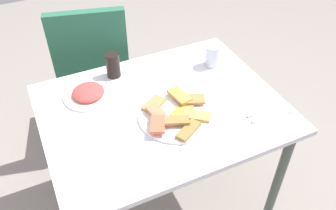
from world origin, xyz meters
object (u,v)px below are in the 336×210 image
dining_table (162,121)px  spoon (267,111)px  drinking_glass (212,56)px  fork (272,116)px  salad_plate_greens (88,93)px  dining_chair (94,66)px  paper_napkin (269,114)px  pide_platter (177,114)px  soda_can (113,65)px

dining_table → spoon: bearing=-29.5°
drinking_glass → spoon: 0.41m
fork → salad_plate_greens: bearing=150.1°
dining_chair → paper_napkin: size_ratio=5.98×
dining_table → drinking_glass: drinking_glass is taller
pide_platter → soda_can: soda_can is taller
dining_table → salad_plate_greens: 0.35m
spoon → dining_table: bearing=156.4°
paper_napkin → drinking_glass: bearing=94.9°
salad_plate_greens → fork: size_ratio=1.16×
soda_can → spoon: soda_can is taller
dining_chair → drinking_glass: dining_chair is taller
dining_chair → spoon: dining_chair is taller
dining_table → dining_chair: bearing=101.7°
dining_table → soda_can: size_ratio=8.41×
dining_chair → salad_plate_greens: size_ratio=4.15×
salad_plate_greens → soda_can: 0.19m
salad_plate_greens → paper_napkin: (0.66, -0.44, -0.01)m
dining_table → salad_plate_greens: (-0.27, 0.21, 0.10)m
dining_chair → pide_platter: (0.17, -0.75, 0.19)m
pide_platter → fork: size_ratio=1.71×
spoon → pide_platter: bearing=164.9°
dining_table → fork: 0.48m
dining_chair → fork: dining_chair is taller
fork → spoon: (0.00, 0.04, 0.00)m
pide_platter → paper_napkin: pide_platter is taller
pide_platter → salad_plate_greens: same height
soda_can → drinking_glass: soda_can is taller
pide_platter → drinking_glass: bearing=39.1°
dining_table → pide_platter: 0.13m
soda_can → fork: 0.76m
pide_platter → paper_napkin: size_ratio=2.12×
dining_table → paper_napkin: bearing=-31.4°
drinking_glass → paper_napkin: bearing=-85.1°
paper_napkin → fork: fork is taller
salad_plate_greens → dining_table: bearing=-37.2°
pide_platter → dining_chair: bearing=102.5°
pide_platter → drinking_glass: (0.33, 0.27, 0.04)m
pide_platter → spoon: pide_platter is taller
dining_chair → soda_can: 0.44m
dining_table → dining_chair: (-0.14, 0.67, -0.09)m
salad_plate_greens → spoon: bearing=-32.8°
dining_table → spoon: 0.46m
dining_chair → pide_platter: bearing=-77.5°
dining_chair → salad_plate_greens: dining_chair is taller
dining_chair → fork: bearing=-60.3°
dining_table → fork: (0.39, -0.26, 0.09)m
salad_plate_greens → spoon: 0.79m
dining_table → paper_napkin: paper_napkin is taller
drinking_glass → fork: 0.44m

